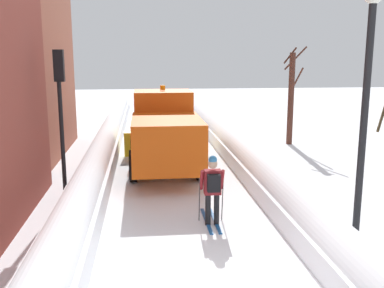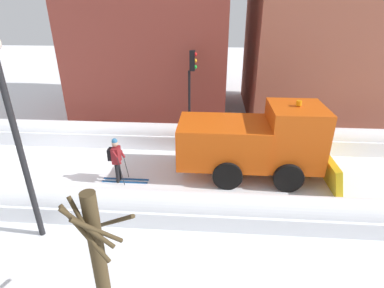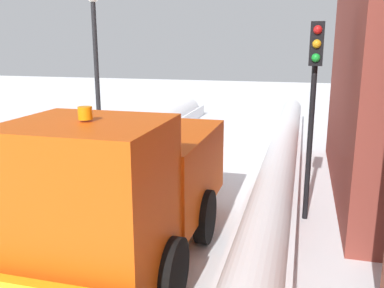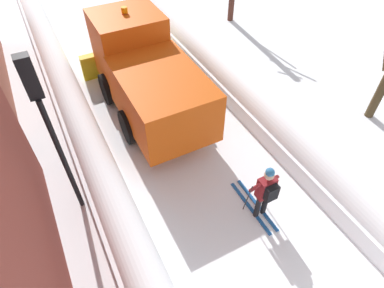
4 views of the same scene
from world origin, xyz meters
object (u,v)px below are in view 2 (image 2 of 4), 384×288
Objects in this scene: skier at (116,158)px; street_lamp at (13,123)px; plow_truck at (257,141)px; bare_tree_near at (99,261)px; traffic_light_pole at (191,80)px.

skier is 0.32× the size of street_lamp.
plow_truck is 8.11m from street_lamp.
traffic_light_pole is at bearing 173.99° from bare_tree_near.
skier is 4.27m from street_lamp.
street_lamp is at bearing -58.97° from plow_truck.
traffic_light_pole is (-4.05, 2.54, 2.09)m from skier.
street_lamp is at bearing -131.50° from bare_tree_near.
traffic_light_pole is 9.90m from bare_tree_near.
plow_truck is at bearing 99.85° from skier.
skier is 5.22m from traffic_light_pole.
skier is 5.96m from bare_tree_near.
traffic_light_pole is (-3.13, -2.77, 1.61)m from plow_truck.
bare_tree_near is (6.63, -3.79, 0.34)m from plow_truck.
traffic_light_pole is at bearing -138.51° from plow_truck.
skier is at bearing -32.13° from traffic_light_pole.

